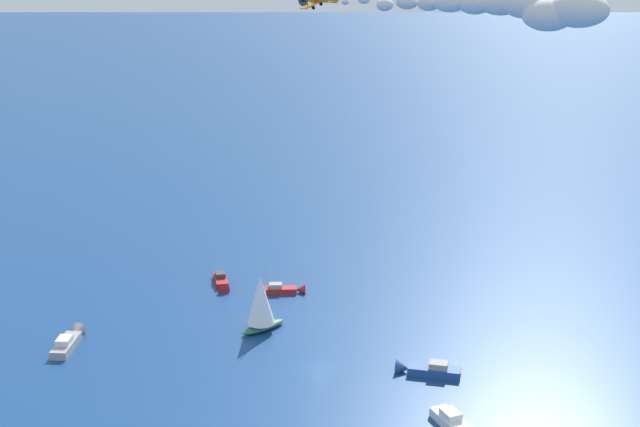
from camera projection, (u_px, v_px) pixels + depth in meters
ground_plane at (320, 367)px, 143.44m from camera, size 2000.00×2000.00×0.00m
motorboat_near_centre at (285, 290)px, 174.52m from camera, size 9.25×6.40×2.67m
motorboat_far_port at (425, 370)px, 140.77m from camera, size 9.67×9.38×3.11m
motorboat_inshore at (69, 341)px, 151.15m from camera, size 8.55×10.84×3.23m
sailboat_trailing at (261, 303)px, 155.69m from camera, size 9.65×5.97×12.03m
motorboat_outer_ring_a at (222, 282)px, 178.57m from camera, size 5.34×9.88×2.78m
smoke_trail_lead at (521, 8)px, 105.41m from camera, size 15.88×38.73×5.81m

